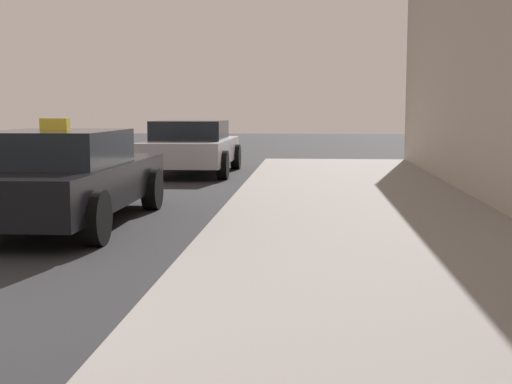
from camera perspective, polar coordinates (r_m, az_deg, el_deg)
The scene contains 3 objects.
sidewalk at distance 4.15m, azimuth 15.09°, elevation -14.36°, with size 4.00×32.00×0.15m, color gray.
car_black at distance 9.77m, azimuth -15.45°, elevation 1.19°, with size 2.00×4.54×1.43m.
car_silver at distance 16.91m, azimuth -5.24°, elevation 3.66°, with size 2.05×4.19×1.27m.
Camera 1 is at (3.24, -3.81, 1.56)m, focal length 49.54 mm.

